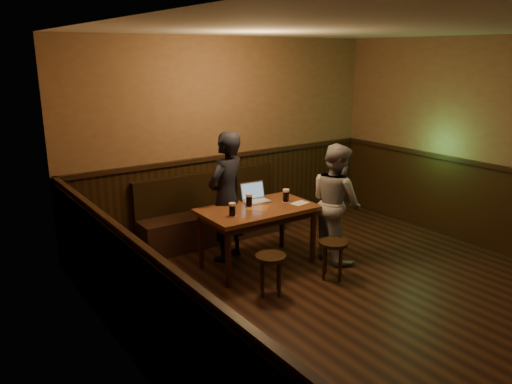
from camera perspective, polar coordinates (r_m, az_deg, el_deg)
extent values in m
cube|color=black|center=(5.52, 14.16, -12.75)|extent=(5.00, 6.00, 0.02)
cube|color=beige|center=(4.89, 16.43, 17.82)|extent=(5.00, 6.00, 0.02)
cube|color=brown|center=(7.28, -3.19, 6.32)|extent=(5.00, 0.02, 2.80)
cube|color=brown|center=(3.55, -12.09, -3.96)|extent=(0.02, 6.00, 2.80)
cube|color=black|center=(7.44, -2.98, -0.19)|extent=(4.98, 0.04, 1.10)
cube|color=black|center=(3.92, -10.94, -15.68)|extent=(0.04, 5.98, 1.10)
cube|color=black|center=(7.28, -2.91, 4.16)|extent=(4.98, 0.06, 0.06)
cube|color=black|center=(3.67, -10.98, -7.78)|extent=(0.06, 5.98, 0.06)
cube|color=black|center=(7.10, -4.78, -3.75)|extent=(2.20, 0.50, 0.45)
cube|color=black|center=(7.13, -5.68, 0.30)|extent=(2.20, 0.10, 0.50)
cube|color=#553418|center=(6.08, 0.19, -2.01)|extent=(1.42, 0.82, 0.05)
cube|color=black|center=(6.11, 0.19, -2.69)|extent=(1.29, 0.70, 0.08)
cube|color=maroon|center=(6.08, 0.19, -1.77)|extent=(0.37, 0.37, 0.00)
cylinder|color=black|center=(5.65, -3.21, -7.55)|extent=(0.07, 0.07, 0.70)
cylinder|color=black|center=(6.17, -6.32, -5.58)|extent=(0.07, 0.07, 0.70)
cylinder|color=black|center=(6.33, 6.53, -5.02)|extent=(0.07, 0.07, 0.70)
cylinder|color=black|center=(6.80, 3.00, -3.47)|extent=(0.07, 0.07, 0.70)
cylinder|color=black|center=(5.46, 1.70, -7.42)|extent=(0.40, 0.40, 0.04)
cylinder|color=black|center=(5.63, 2.55, -9.08)|extent=(0.04, 0.04, 0.44)
cylinder|color=black|center=(5.62, 0.68, -9.12)|extent=(0.04, 0.04, 0.44)
cylinder|color=black|center=(5.46, 0.78, -9.92)|extent=(0.04, 0.04, 0.44)
cylinder|color=black|center=(5.47, 2.72, -9.88)|extent=(0.04, 0.04, 0.44)
cylinder|color=black|center=(5.90, 8.85, -5.80)|extent=(0.35, 0.35, 0.04)
cylinder|color=black|center=(6.06, 9.70, -7.47)|extent=(0.04, 0.04, 0.44)
cylinder|color=black|center=(6.07, 7.96, -7.35)|extent=(0.04, 0.04, 0.44)
cylinder|color=black|center=(5.90, 7.80, -8.03)|extent=(0.04, 0.04, 0.44)
cylinder|color=black|center=(5.89, 9.59, -8.15)|extent=(0.04, 0.04, 0.44)
cylinder|color=#AE152F|center=(5.77, -2.72, -2.75)|extent=(0.10, 0.10, 0.00)
cylinder|color=silver|center=(5.77, -2.72, -2.71)|extent=(0.09, 0.09, 0.00)
cylinder|color=black|center=(5.75, -2.73, -2.11)|extent=(0.07, 0.07, 0.12)
cylinder|color=beige|center=(5.73, -2.74, -1.39)|extent=(0.08, 0.08, 0.03)
cylinder|color=#AE152F|center=(6.12, -0.79, -1.66)|extent=(0.11, 0.11, 0.00)
cylinder|color=silver|center=(6.11, -0.79, -1.63)|extent=(0.09, 0.09, 0.00)
cylinder|color=black|center=(6.10, -0.80, -1.04)|extent=(0.08, 0.08, 0.13)
cylinder|color=beige|center=(6.07, -0.80, -0.33)|extent=(0.08, 0.08, 0.03)
cylinder|color=#AE152F|center=(6.32, 3.43, -1.10)|extent=(0.11, 0.11, 0.00)
cylinder|color=silver|center=(6.32, 3.43, -1.07)|extent=(0.09, 0.09, 0.00)
cylinder|color=black|center=(6.30, 3.44, -0.50)|extent=(0.08, 0.08, 0.13)
cylinder|color=beige|center=(6.28, 3.45, 0.20)|extent=(0.08, 0.08, 0.03)
cube|color=silver|center=(6.30, 0.08, -1.09)|extent=(0.35, 0.26, 0.02)
cube|color=#B2B2B7|center=(6.29, 0.08, -1.00)|extent=(0.32, 0.21, 0.00)
cube|color=silver|center=(6.36, -0.43, 0.19)|extent=(0.34, 0.10, 0.22)
cube|color=#53789B|center=(6.35, -0.38, 0.17)|extent=(0.30, 0.08, 0.18)
cube|color=silver|center=(6.28, 5.02, -1.26)|extent=(0.24, 0.18, 0.00)
imported|color=black|center=(6.27, -3.41, -0.56)|extent=(0.71, 0.59, 1.66)
imported|color=#939398|center=(6.38, 9.11, -1.17)|extent=(0.67, 0.80, 1.50)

